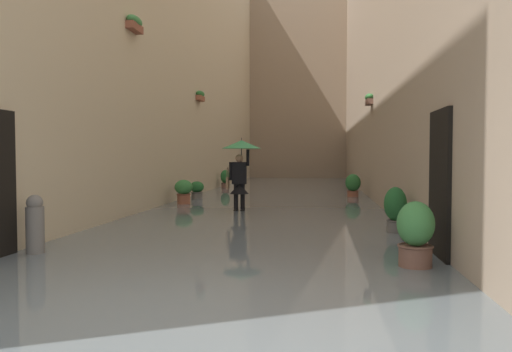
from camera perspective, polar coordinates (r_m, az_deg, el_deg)
The scene contains 13 objects.
ground_plane at distance 18.64m, azimuth 2.88°, elevation -2.37°, with size 71.21×71.21×0.00m, color gray.
flood_water at distance 18.64m, azimuth 2.88°, elevation -2.27°, with size 7.15×34.48×0.07m, color slate.
building_facade_left at distance 19.49m, azimuth 15.63°, elevation 18.45°, with size 2.04×32.48×13.93m.
building_facade_right at distance 20.03m, azimuth -9.36°, elevation 17.66°, with size 2.04×32.48×13.67m.
building_facade_far at distance 34.00m, azimuth 4.88°, elevation 9.94°, with size 9.95×1.80×12.05m, color gray.
person_wading at distance 13.15m, azimuth -1.81°, elevation 1.86°, with size 1.05×1.05×2.01m.
potted_plant_mid_right at distance 15.23m, azimuth -8.34°, elevation -1.73°, with size 0.55×0.55×0.80m.
potted_plant_mid_left at distance 18.00m, azimuth 11.12°, elevation -1.03°, with size 0.54×0.54×0.88m.
potted_plant_near_right at distance 16.96m, azimuth -6.82°, elevation -1.62°, with size 0.48×0.48×0.66m.
potted_plant_near_left at distance 6.90m, azimuth 17.91°, elevation -6.47°, with size 0.49×0.49×0.93m.
potted_plant_far_right at distance 22.55m, azimuth -3.57°, elevation -0.34°, with size 0.43×0.43×0.89m.
potted_plant_far_left at distance 9.83m, azimuth 15.76°, elevation -3.67°, with size 0.43×0.43×0.94m.
mooring_bollard at distance 8.16m, azimuth -24.11°, elevation -5.31°, with size 0.27×0.27×0.95m.
Camera 1 is at (-1.41, 4.28, 1.53)m, focal length 34.70 mm.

